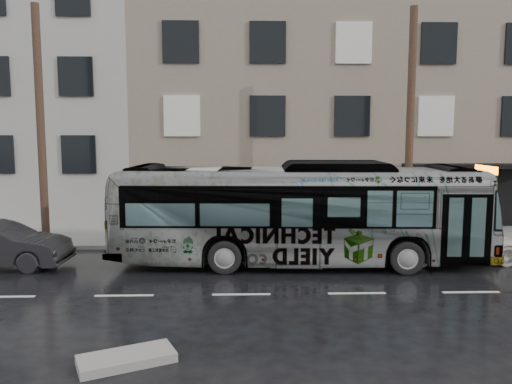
{
  "coord_description": "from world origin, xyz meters",
  "views": [
    {
      "loc": [
        -0.0,
        -15.78,
        4.36
      ],
      "look_at": [
        0.56,
        2.5,
        2.26
      ],
      "focal_mm": 35.0,
      "sensor_mm": 36.0,
      "label": 1
    }
  ],
  "objects_px": {
    "sign_post": "(435,212)",
    "bus": "(299,213)",
    "utility_pole_front": "(410,127)",
    "utility_pole_rear": "(41,127)",
    "white_sedan": "(450,241)"
  },
  "relations": [
    {
      "from": "sign_post",
      "to": "bus",
      "type": "height_order",
      "value": "bus"
    },
    {
      "from": "utility_pole_front",
      "to": "sign_post",
      "type": "bearing_deg",
      "value": 0.0
    },
    {
      "from": "sign_post",
      "to": "bus",
      "type": "xyz_separation_m",
      "value": [
        -5.65,
        -2.54,
        0.39
      ]
    },
    {
      "from": "utility_pole_front",
      "to": "sign_post",
      "type": "distance_m",
      "value": 3.48
    },
    {
      "from": "utility_pole_front",
      "to": "utility_pole_rear",
      "type": "xyz_separation_m",
      "value": [
        -14.0,
        0.0,
        0.0
      ]
    },
    {
      "from": "sign_post",
      "to": "bus",
      "type": "relative_size",
      "value": 0.19
    },
    {
      "from": "utility_pole_rear",
      "to": "sign_post",
      "type": "distance_m",
      "value": 15.46
    },
    {
      "from": "sign_post",
      "to": "white_sedan",
      "type": "bearing_deg",
      "value": -98.4
    },
    {
      "from": "utility_pole_front",
      "to": "white_sedan",
      "type": "height_order",
      "value": "utility_pole_front"
    },
    {
      "from": "white_sedan",
      "to": "sign_post",
      "type": "bearing_deg",
      "value": -9.68
    },
    {
      "from": "utility_pole_rear",
      "to": "white_sedan",
      "type": "distance_m",
      "value": 15.45
    },
    {
      "from": "utility_pole_front",
      "to": "white_sedan",
      "type": "distance_m",
      "value": 4.64
    },
    {
      "from": "sign_post",
      "to": "white_sedan",
      "type": "xyz_separation_m",
      "value": [
        -0.34,
        -2.33,
        -0.64
      ]
    },
    {
      "from": "utility_pole_rear",
      "to": "bus",
      "type": "relative_size",
      "value": 0.72
    },
    {
      "from": "utility_pole_front",
      "to": "utility_pole_rear",
      "type": "relative_size",
      "value": 1.0
    }
  ]
}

